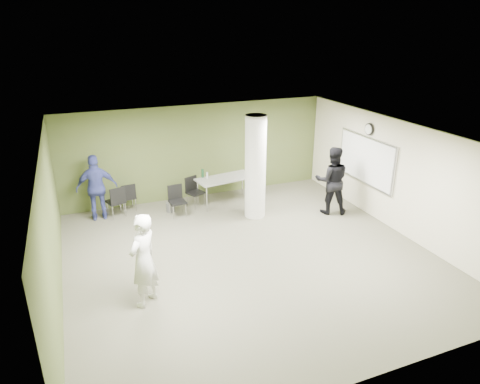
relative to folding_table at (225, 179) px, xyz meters
name	(u,v)px	position (x,y,z in m)	size (l,w,h in m)	color
floor	(250,256)	(-0.53, -3.14, -0.75)	(8.00, 8.00, 0.00)	#5A5947
ceiling	(251,137)	(-0.53, -3.14, 2.05)	(8.00, 8.00, 0.00)	white
wall_back	(198,152)	(-0.53, 0.86, 0.65)	(8.00, 0.02, 2.80)	#515C2B
wall_left	(51,231)	(-4.53, -3.14, 0.65)	(0.02, 8.00, 2.80)	#515C2B
wall_right_cream	(398,177)	(3.47, -3.14, 0.65)	(0.02, 8.00, 2.80)	beige
column	(255,167)	(0.47, -1.14, 0.65)	(0.56, 0.56, 2.80)	silver
whiteboard	(366,160)	(3.39, -1.94, 0.75)	(0.05, 2.30, 1.30)	silver
wall_clock	(369,129)	(3.39, -1.94, 1.60)	(0.06, 0.32, 0.32)	black
folding_table	(225,179)	(0.00, 0.00, 0.00)	(1.77, 0.98, 1.05)	gray
wastebasket	(170,207)	(-1.64, -0.02, -0.61)	(0.24, 0.24, 0.27)	#4C4C4C
chair_back_left	(117,200)	(-3.06, 0.16, -0.23)	(0.54, 0.54, 0.88)	black
chair_back_right	(128,195)	(-2.72, 0.43, -0.27)	(0.47, 0.47, 0.83)	black
chair_table_left	(176,198)	(-1.52, -0.31, -0.25)	(0.44, 0.44, 0.86)	black
chair_table_right	(194,189)	(-0.89, 0.16, -0.25)	(0.56, 0.56, 0.86)	black
woman_white	(143,260)	(-3.03, -4.02, 0.17)	(0.67, 0.44, 1.84)	silver
man_black	(332,180)	(2.51, -1.72, 0.20)	(0.92, 0.72, 1.90)	black
man_blue	(97,188)	(-3.52, 0.23, 0.15)	(1.06, 0.44, 1.80)	#39418F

